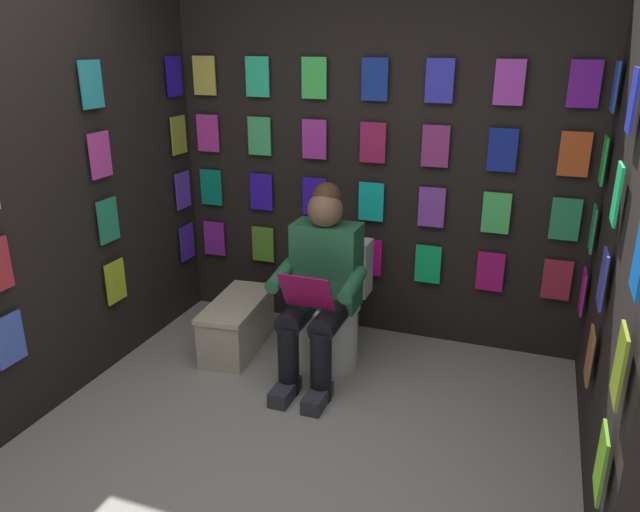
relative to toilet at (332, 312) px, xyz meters
name	(u,v)px	position (x,y,z in m)	size (l,w,h in m)	color
display_wall_back	(375,175)	(-0.11, -0.55, 0.79)	(2.88, 0.14, 2.23)	black
display_wall_left	(629,246)	(-1.55, 0.50, 0.79)	(0.14, 2.02, 2.23)	black
display_wall_right	(93,192)	(1.33, 0.50, 0.79)	(0.14, 2.02, 2.23)	black
toilet	(332,312)	(0.00, 0.00, 0.00)	(0.41, 0.55, 0.77)	white
person_reading	(320,285)	(0.00, 0.23, 0.27)	(0.53, 0.68, 1.19)	#286B42
comic_longbox_near	(237,325)	(0.63, 0.10, -0.15)	(0.37, 0.72, 0.35)	beige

